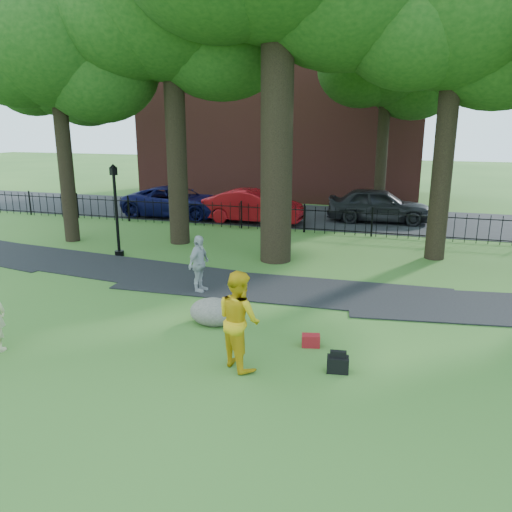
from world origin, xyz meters
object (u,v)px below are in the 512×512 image
(red_sedan, at_px, (253,206))
(lamppost, at_px, (116,212))
(boulder, at_px, (213,310))
(man, at_px, (239,319))

(red_sedan, bearing_deg, lamppost, 159.08)
(boulder, relative_size, red_sedan, 0.24)
(boulder, bearing_deg, red_sedan, 102.99)
(lamppost, bearing_deg, man, -19.82)
(man, bearing_deg, boulder, -16.63)
(boulder, relative_size, lamppost, 0.35)
(red_sedan, bearing_deg, boulder, -167.05)
(man, height_order, boulder, man)
(lamppost, distance_m, red_sedan, 8.16)
(man, relative_size, red_sedan, 0.41)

